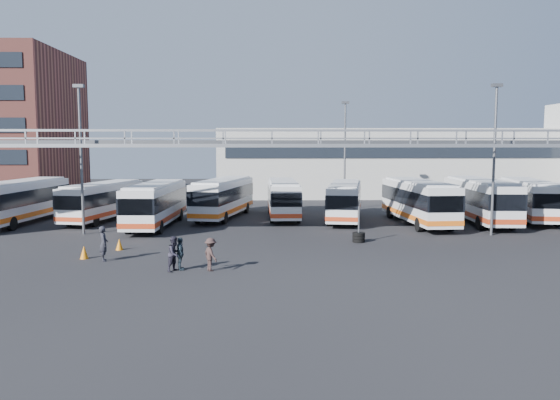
{
  "coord_description": "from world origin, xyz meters",
  "views": [
    {
      "loc": [
        -3.22,
        -29.52,
        6.14
      ],
      "look_at": [
        -2.47,
        6.0,
        2.55
      ],
      "focal_mm": 35.0,
      "sensor_mm": 36.0,
      "label": 1
    }
  ],
  "objects_px": {
    "light_pole_left": "(81,151)",
    "bus_5": "(345,200)",
    "light_pole_back": "(345,149)",
    "tire_stack": "(359,236)",
    "bus_6": "(418,200)",
    "bus_8": "(529,198)",
    "pedestrian_c": "(211,254)",
    "cone_right": "(119,244)",
    "cone_left": "(84,252)",
    "pedestrian_b": "(175,254)",
    "light_pole_mid": "(494,151)",
    "bus_7": "(480,199)",
    "bus_1": "(103,200)",
    "pedestrian_a": "(104,244)",
    "bus_4": "(283,197)",
    "bus_3": "(223,196)",
    "bus_0": "(22,200)",
    "pedestrian_d": "(180,254)",
    "bus_2": "(156,203)"
  },
  "relations": [
    {
      "from": "light_pole_left",
      "to": "bus_5",
      "type": "distance_m",
      "value": 20.44
    },
    {
      "from": "bus_5",
      "to": "light_pole_back",
      "type": "bearing_deg",
      "value": 92.97
    },
    {
      "from": "light_pole_back",
      "to": "tire_stack",
      "type": "bearing_deg",
      "value": -94.94
    },
    {
      "from": "bus_6",
      "to": "bus_8",
      "type": "height_order",
      "value": "bus_6"
    },
    {
      "from": "pedestrian_c",
      "to": "cone_right",
      "type": "relative_size",
      "value": 2.41
    },
    {
      "from": "bus_6",
      "to": "cone_left",
      "type": "distance_m",
      "value": 24.96
    },
    {
      "from": "bus_5",
      "to": "tire_stack",
      "type": "bearing_deg",
      "value": -82.23
    },
    {
      "from": "bus_6",
      "to": "pedestrian_b",
      "type": "xyz_separation_m",
      "value": [
        -16.16,
        -15.46,
        -1.02
      ]
    },
    {
      "from": "light_pole_mid",
      "to": "light_pole_back",
      "type": "height_order",
      "value": "same"
    },
    {
      "from": "light_pole_back",
      "to": "bus_7",
      "type": "xyz_separation_m",
      "value": [
        9.42,
        -9.16,
        -3.81
      ]
    },
    {
      "from": "bus_5",
      "to": "cone_right",
      "type": "height_order",
      "value": "bus_5"
    },
    {
      "from": "light_pole_left",
      "to": "bus_1",
      "type": "height_order",
      "value": "light_pole_left"
    },
    {
      "from": "light_pole_mid",
      "to": "pedestrian_a",
      "type": "height_order",
      "value": "light_pole_mid"
    },
    {
      "from": "bus_8",
      "to": "tire_stack",
      "type": "xyz_separation_m",
      "value": [
        -15.52,
        -9.78,
        -1.45
      ]
    },
    {
      "from": "bus_4",
      "to": "pedestrian_a",
      "type": "relative_size",
      "value": 5.59
    },
    {
      "from": "pedestrian_b",
      "to": "bus_5",
      "type": "bearing_deg",
      "value": 2.01
    },
    {
      "from": "bus_3",
      "to": "pedestrian_a",
      "type": "distance_m",
      "value": 17.81
    },
    {
      "from": "light_pole_back",
      "to": "bus_0",
      "type": "xyz_separation_m",
      "value": [
        -26.54,
        -8.67,
        -3.85
      ]
    },
    {
      "from": "cone_left",
      "to": "light_pole_mid",
      "type": "bearing_deg",
      "value": 16.0
    },
    {
      "from": "bus_8",
      "to": "cone_right",
      "type": "height_order",
      "value": "bus_8"
    },
    {
      "from": "cone_right",
      "to": "bus_7",
      "type": "bearing_deg",
      "value": 22.65
    },
    {
      "from": "bus_3",
      "to": "tire_stack",
      "type": "distance_m",
      "value": 15.21
    },
    {
      "from": "pedestrian_b",
      "to": "pedestrian_c",
      "type": "xyz_separation_m",
      "value": [
        1.75,
        0.04,
        -0.05
      ]
    },
    {
      "from": "pedestrian_d",
      "to": "pedestrian_a",
      "type": "bearing_deg",
      "value": 46.82
    },
    {
      "from": "bus_2",
      "to": "bus_7",
      "type": "xyz_separation_m",
      "value": [
        25.13,
        1.45,
        0.09
      ]
    },
    {
      "from": "bus_0",
      "to": "cone_right",
      "type": "xyz_separation_m",
      "value": [
        10.55,
        -11.09,
        -1.54
      ]
    },
    {
      "from": "bus_4",
      "to": "pedestrian_d",
      "type": "bearing_deg",
      "value": -107.25
    },
    {
      "from": "light_pole_mid",
      "to": "pedestrian_d",
      "type": "bearing_deg",
      "value": -152.83
    },
    {
      "from": "bus_4",
      "to": "light_pole_back",
      "type": "bearing_deg",
      "value": 41.94
    },
    {
      "from": "light_pole_back",
      "to": "bus_7",
      "type": "height_order",
      "value": "light_pole_back"
    },
    {
      "from": "bus_5",
      "to": "pedestrian_a",
      "type": "bearing_deg",
      "value": -123.85
    },
    {
      "from": "bus_5",
      "to": "light_pole_mid",
      "type": "bearing_deg",
      "value": -28.88
    },
    {
      "from": "light_pole_left",
      "to": "pedestrian_b",
      "type": "bearing_deg",
      "value": -53.94
    },
    {
      "from": "bus_2",
      "to": "bus_3",
      "type": "distance_m",
      "value": 6.77
    },
    {
      "from": "bus_0",
      "to": "pedestrian_a",
      "type": "relative_size",
      "value": 6.08
    },
    {
      "from": "bus_7",
      "to": "pedestrian_b",
      "type": "bearing_deg",
      "value": -140.1
    },
    {
      "from": "bus_2",
      "to": "bus_3",
      "type": "relative_size",
      "value": 0.98
    },
    {
      "from": "light_pole_back",
      "to": "pedestrian_d",
      "type": "bearing_deg",
      "value": -114.8
    },
    {
      "from": "cone_left",
      "to": "bus_8",
      "type": "bearing_deg",
      "value": 24.92
    },
    {
      "from": "pedestrian_b",
      "to": "cone_left",
      "type": "distance_m",
      "value": 6.23
    },
    {
      "from": "bus_2",
      "to": "pedestrian_d",
      "type": "relative_size",
      "value": 6.7
    },
    {
      "from": "bus_4",
      "to": "cone_right",
      "type": "height_order",
      "value": "bus_4"
    },
    {
      "from": "bus_2",
      "to": "tire_stack",
      "type": "height_order",
      "value": "bus_2"
    },
    {
      "from": "bus_0",
      "to": "pedestrian_c",
      "type": "xyz_separation_m",
      "value": [
        16.49,
        -16.55,
        -1.06
      ]
    },
    {
      "from": "bus_5",
      "to": "tire_stack",
      "type": "relative_size",
      "value": 4.64
    },
    {
      "from": "light_pole_mid",
      "to": "bus_1",
      "type": "height_order",
      "value": "light_pole_mid"
    },
    {
      "from": "bus_1",
      "to": "bus_7",
      "type": "xyz_separation_m",
      "value": [
        30.07,
        -1.89,
        0.2
      ]
    },
    {
      "from": "bus_2",
      "to": "bus_8",
      "type": "relative_size",
      "value": 0.98
    },
    {
      "from": "tire_stack",
      "to": "pedestrian_d",
      "type": "bearing_deg",
      "value": -143.13
    },
    {
      "from": "pedestrian_a",
      "to": "pedestrian_d",
      "type": "distance_m",
      "value": 4.95
    }
  ]
}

